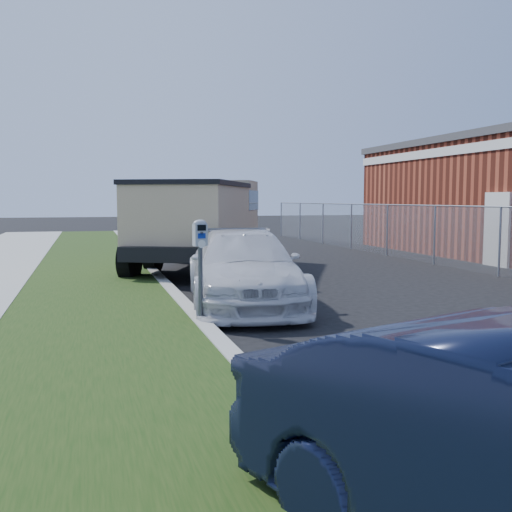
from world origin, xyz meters
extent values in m
plane|color=black|center=(0.00, 0.00, 0.00)|extent=(120.00, 120.00, 0.00)
cube|color=gray|center=(-2.60, 2.00, 0.07)|extent=(0.25, 50.00, 0.15)
cube|color=black|center=(-4.20, 2.00, 0.07)|extent=(3.00, 50.00, 0.13)
plane|color=slate|center=(6.00, 7.00, 0.90)|extent=(0.00, 30.00, 30.00)
cylinder|color=gray|center=(6.00, 7.00, 1.80)|extent=(0.04, 30.00, 0.04)
cylinder|color=gray|center=(6.00, 4.00, 0.90)|extent=(0.06, 0.06, 1.80)
cylinder|color=gray|center=(6.00, 7.00, 0.90)|extent=(0.06, 0.06, 1.80)
cylinder|color=gray|center=(6.00, 10.00, 0.90)|extent=(0.06, 0.06, 1.80)
cylinder|color=gray|center=(6.00, 13.00, 0.90)|extent=(0.06, 0.06, 1.80)
cylinder|color=gray|center=(6.00, 16.00, 0.90)|extent=(0.06, 0.06, 1.80)
cylinder|color=gray|center=(6.00, 19.00, 0.90)|extent=(0.06, 0.06, 1.80)
cylinder|color=gray|center=(6.00, 22.00, 0.90)|extent=(0.06, 0.06, 1.80)
cube|color=silver|center=(7.48, 8.00, 3.60)|extent=(0.06, 14.00, 0.30)
cube|color=silver|center=(7.45, 6.00, 1.10)|extent=(0.08, 1.10, 2.20)
cylinder|color=#3F4247|center=(-2.61, -0.13, 0.71)|extent=(0.08, 0.08, 1.12)
cube|color=gray|center=(-2.61, -0.13, 1.46)|extent=(0.22, 0.17, 0.34)
ellipsoid|color=gray|center=(-2.61, -0.13, 1.63)|extent=(0.23, 0.17, 0.13)
cube|color=black|center=(-2.59, -0.20, 1.57)|extent=(0.13, 0.04, 0.09)
cube|color=navy|center=(-2.59, -0.20, 1.45)|extent=(0.12, 0.03, 0.08)
cylinder|color=silver|center=(-2.59, -0.20, 1.32)|extent=(0.12, 0.03, 0.12)
cube|color=#3F4247|center=(-2.59, -0.20, 1.48)|extent=(0.05, 0.01, 0.06)
imported|color=silver|center=(-1.46, 1.74, 0.70)|extent=(2.64, 5.07, 1.40)
cube|color=black|center=(-1.25, 7.38, 0.73)|extent=(4.70, 6.77, 0.35)
cube|color=tan|center=(-0.28, 9.48, 1.56)|extent=(2.90, 2.63, 2.01)
cube|color=black|center=(-0.28, 9.48, 1.96)|extent=(2.94, 2.66, 0.60)
cube|color=tan|center=(-1.59, 6.65, 1.56)|extent=(3.96, 4.85, 1.61)
cube|color=black|center=(-1.59, 6.65, 2.39)|extent=(4.09, 4.98, 0.12)
cube|color=black|center=(0.11, 10.35, 0.65)|extent=(2.26, 1.15, 0.30)
cylinder|color=black|center=(-1.38, 9.88, 0.50)|extent=(0.71, 1.05, 1.01)
cylinder|color=black|center=(0.72, 8.91, 0.50)|extent=(0.71, 1.05, 1.01)
cylinder|color=black|center=(-2.51, 7.41, 0.50)|extent=(0.71, 1.05, 1.01)
cylinder|color=black|center=(-0.41, 6.44, 0.50)|extent=(0.71, 1.05, 1.01)
cylinder|color=black|center=(-3.27, 5.76, 0.50)|extent=(0.71, 1.05, 1.01)
cylinder|color=black|center=(-1.17, 4.80, 0.50)|extent=(0.71, 1.05, 1.01)
camera|label=1|loc=(-4.27, -9.09, 2.00)|focal=42.00mm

